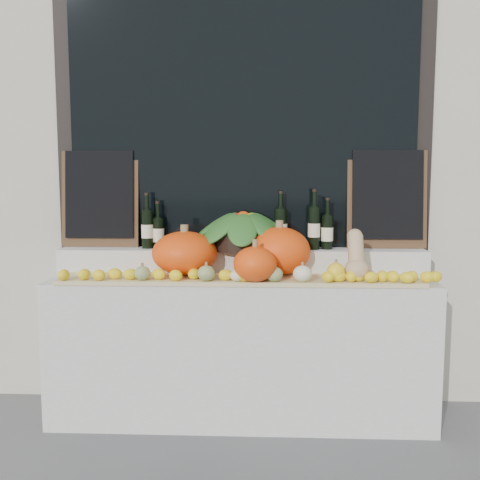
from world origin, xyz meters
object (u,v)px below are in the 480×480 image
(pumpkin_left, at_px, (185,253))
(wine_bottle_tall, at_px, (281,228))
(pumpkin_right, at_px, (279,251))
(butternut_squash, at_px, (356,258))
(produce_bowl, at_px, (244,230))

(pumpkin_left, relative_size, wine_bottle_tall, 1.08)
(pumpkin_right, xyz_separation_m, butternut_squash, (0.43, -0.15, -0.02))
(butternut_squash, relative_size, produce_bowl, 0.42)
(pumpkin_left, distance_m, wine_bottle_tall, 0.64)
(pumpkin_right, bearing_deg, pumpkin_left, -177.43)
(pumpkin_right, height_order, wine_bottle_tall, wine_bottle_tall)
(wine_bottle_tall, bearing_deg, pumpkin_left, -159.31)
(pumpkin_left, height_order, wine_bottle_tall, wine_bottle_tall)
(produce_bowl, xyz_separation_m, wine_bottle_tall, (0.23, 0.04, 0.01))
(pumpkin_right, distance_m, butternut_squash, 0.46)
(butternut_squash, xyz_separation_m, produce_bowl, (-0.65, 0.30, 0.13))
(pumpkin_right, xyz_separation_m, produce_bowl, (-0.22, 0.15, 0.11))
(produce_bowl, bearing_deg, wine_bottle_tall, 9.72)
(pumpkin_right, distance_m, produce_bowl, 0.29)
(butternut_squash, bearing_deg, produce_bowl, 155.11)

